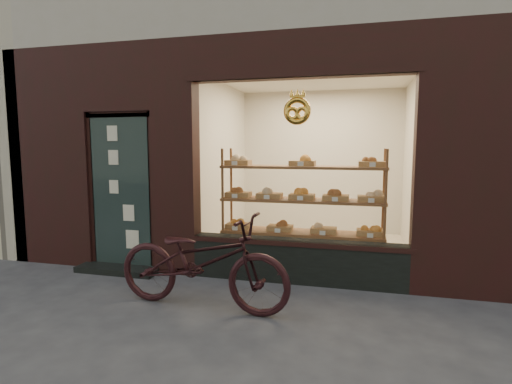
# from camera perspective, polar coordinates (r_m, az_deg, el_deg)

# --- Properties ---
(ground) EXTENTS (90.00, 90.00, 0.00)m
(ground) POSITION_cam_1_polar(r_m,az_deg,el_deg) (3.50, -7.91, -23.17)
(ground) COLOR #323337
(display_shelf) EXTENTS (2.20, 0.45, 1.70)m
(display_shelf) POSITION_cam_1_polar(r_m,az_deg,el_deg) (5.48, 6.55, -2.77)
(display_shelf) COLOR brown
(display_shelf) RESTS_ON ground
(bicycle) EXTENTS (2.00, 0.83, 1.03)m
(bicycle) POSITION_cam_1_polar(r_m,az_deg,el_deg) (4.35, -7.76, -9.77)
(bicycle) COLOR black
(bicycle) RESTS_ON ground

